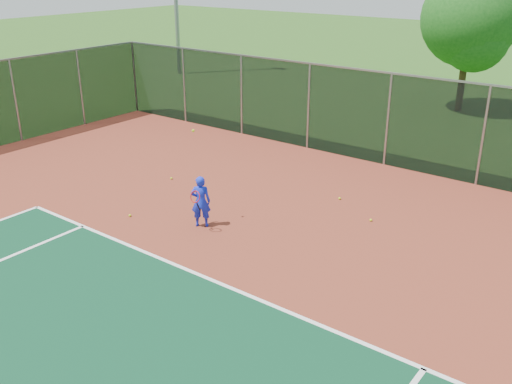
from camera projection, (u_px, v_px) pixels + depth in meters
court_apron at (290, 354)px, 9.78m from camera, size 30.00×20.00×0.02m
fence_back at (483, 135)px, 16.58m from camera, size 30.00×0.06×3.03m
tennis_player at (201, 201)px, 14.22m from camera, size 0.59×0.69×2.47m
practice_ball_1 at (340, 198)px, 16.05m from camera, size 0.07×0.07×0.07m
practice_ball_3 at (130, 215)px, 14.98m from camera, size 0.07×0.07×0.07m
practice_ball_4 at (171, 178)px, 17.53m from camera, size 0.07×0.07×0.07m
practice_ball_5 at (371, 220)px, 14.71m from camera, size 0.07×0.07×0.07m
tree_back_left at (472, 23)px, 24.08m from camera, size 4.14×4.14×6.08m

